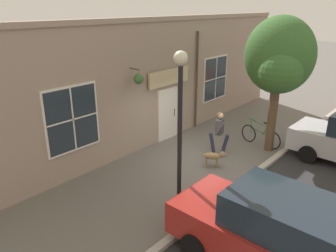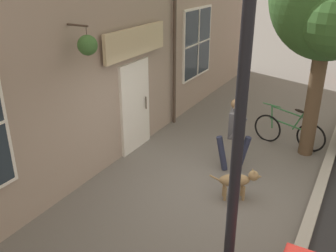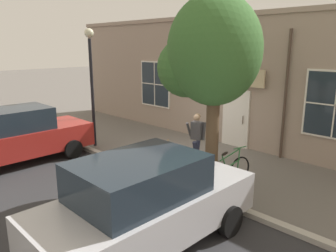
{
  "view_description": "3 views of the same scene",
  "coord_description": "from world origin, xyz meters",
  "views": [
    {
      "loc": [
        6.02,
        -8.63,
        5.14
      ],
      "look_at": [
        -0.64,
        -1.01,
        1.39
      ],
      "focal_mm": 35.0,
      "sensor_mm": 36.0,
      "label": 1
    },
    {
      "loc": [
        2.4,
        -6.0,
        4.05
      ],
      "look_at": [
        -1.11,
        0.37,
        0.91
      ],
      "focal_mm": 40.0,
      "sensor_mm": 36.0,
      "label": 2
    },
    {
      "loc": [
        7.87,
        7.18,
        3.63
      ],
      "look_at": [
        0.06,
        -0.57,
        0.92
      ],
      "focal_mm": 35.0,
      "sensor_mm": 36.0,
      "label": 3
    }
  ],
  "objects": [
    {
      "name": "leaning_bicycle",
      "position": [
        0.98,
        2.6,
        0.38
      ],
      "size": [
        1.74,
        0.25,
        1.0
      ],
      "color": "black",
      "rests_on": "ground_plane"
    },
    {
      "name": "street_lamp",
      "position": [
        1.47,
        -3.0,
        2.81
      ],
      "size": [
        0.32,
        0.32,
        4.21
      ],
      "color": "black",
      "rests_on": "ground_plane"
    },
    {
      "name": "pedestrian_walking",
      "position": [
        0.2,
        0.84,
        0.94
      ],
      "size": [
        0.7,
        0.55,
        1.59
      ],
      "color": "#282D47",
      "rests_on": "ground_plane"
    },
    {
      "name": "storefront_facade",
      "position": [
        -2.34,
        0.02,
        2.38
      ],
      "size": [
        0.95,
        18.0,
        4.76
      ],
      "color": "gray",
      "rests_on": "ground_plane"
    },
    {
      "name": "parked_car_nearest_curb",
      "position": [
        4.14,
        -3.19,
        0.88
      ],
      "size": [
        4.32,
        1.97,
        1.75
      ],
      "color": "maroon",
      "rests_on": "ground_plane"
    },
    {
      "name": "street_tree_by_curb",
      "position": [
        1.51,
        2.27,
        3.41
      ],
      "size": [
        2.41,
        2.4,
        4.85
      ],
      "color": "brown",
      "rests_on": "ground_plane"
    },
    {
      "name": "ground_plane",
      "position": [
        0.0,
        0.0,
        0.0
      ],
      "size": [
        90.0,
        90.0,
        0.0
      ],
      "primitive_type": "plane",
      "color": "#66605B"
    },
    {
      "name": "dog_on_leash",
      "position": [
        0.66,
        -0.16,
        0.39
      ],
      "size": [
        0.88,
        0.54,
        0.61
      ],
      "color": "#997A51",
      "rests_on": "ground_plane"
    },
    {
      "name": "curb_and_road",
      "position": [
        5.85,
        0.0,
        0.02
      ],
      "size": [
        10.1,
        28.0,
        0.12
      ],
      "color": "#B2ADA3",
      "rests_on": "ground_plane"
    },
    {
      "name": "parked_car_mid_block",
      "position": [
        4.32,
        3.1,
        0.88
      ],
      "size": [
        4.32,
        1.97,
        1.75
      ],
      "color": "#B7B7BC",
      "rests_on": "ground_plane"
    }
  ]
}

